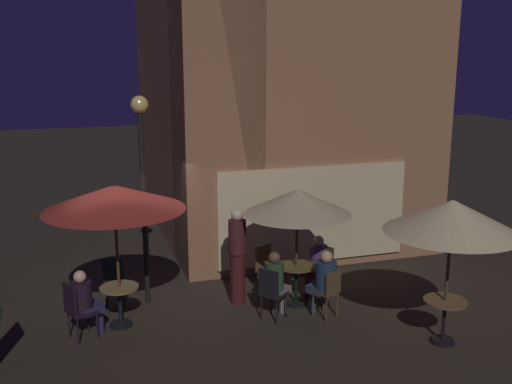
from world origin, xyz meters
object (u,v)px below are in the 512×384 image
cafe_chair_1 (76,307)px  patron_seated_3 (316,262)px  patio_umbrella_0 (114,198)px  cafe_chair_4 (321,266)px  street_lamp_near_corner (142,162)px  cafe_chair_3 (329,289)px  cafe_chair_5 (266,265)px  patron_seated_1 (276,280)px  cafe_chair_0 (114,278)px  patron_seated_0 (84,299)px  cafe_table_0 (120,299)px  cafe_table_1 (296,276)px  patio_umbrella_1 (297,202)px  patron_seated_2 (324,279)px  cafe_chair_2 (271,290)px  patron_standing_4 (237,255)px  cafe_table_2 (445,312)px  patio_umbrella_2 (452,217)px

cafe_chair_1 → patron_seated_3: 4.54m
patio_umbrella_0 → cafe_chair_4: patio_umbrella_0 is taller
street_lamp_near_corner → cafe_chair_3: bearing=-29.2°
cafe_chair_5 → patron_seated_1: size_ratio=0.77×
cafe_chair_1 → patron_seated_3: (4.50, 0.57, 0.10)m
street_lamp_near_corner → cafe_chair_0: size_ratio=4.14×
patron_seated_1 → patron_seated_0: bearing=139.2°
cafe_table_0 → cafe_table_1: 3.24m
patio_umbrella_1 → cafe_chair_3: (0.35, -0.72, -1.44)m
cafe_chair_3 → patron_seated_2: (-0.06, 0.12, 0.15)m
patio_umbrella_1 → cafe_chair_3: size_ratio=2.48×
patron_seated_1 → patron_seated_2: size_ratio=1.01×
patio_umbrella_0 → cafe_chair_3: patio_umbrella_0 is taller
street_lamp_near_corner → cafe_chair_2: size_ratio=4.02×
cafe_chair_1 → patron_standing_4: patron_standing_4 is taller
cafe_table_0 → cafe_chair_4: cafe_chair_4 is taller
cafe_chair_1 → cafe_chair_0: bearing=35.3°
cafe_chair_1 → patron_standing_4: bearing=-11.1°
street_lamp_near_corner → cafe_chair_2: street_lamp_near_corner is taller
cafe_table_1 → cafe_chair_2: bearing=-143.1°
street_lamp_near_corner → patio_umbrella_1: bearing=-20.0°
patio_umbrella_0 → cafe_table_0: bearing=90.0°
cafe_chair_4 → cafe_chair_5: size_ratio=0.98×
street_lamp_near_corner → patron_seated_3: (3.20, -0.65, -2.03)m
patio_umbrella_1 → patron_seated_3: bearing=30.2°
cafe_table_1 → cafe_table_2: size_ratio=1.06×
patio_umbrella_2 → patron_seated_0: 6.08m
cafe_chair_2 → cafe_chair_4: (1.34, 0.89, -0.01)m
cafe_chair_1 → cafe_chair_5: size_ratio=1.02×
patron_seated_2 → patio_umbrella_2: bearing=-162.6°
cafe_table_0 → patron_standing_4: bearing=9.3°
street_lamp_near_corner → cafe_table_1: (2.65, -0.96, -2.15)m
cafe_table_2 → patio_umbrella_1: bearing=129.4°
street_lamp_near_corner → patron_seated_2: street_lamp_near_corner is taller
street_lamp_near_corner → cafe_chair_3: street_lamp_near_corner is taller
street_lamp_near_corner → cafe_table_2: (4.41, -3.10, -2.18)m
cafe_chair_2 → cafe_chair_4: bearing=-3.3°
patio_umbrella_1 → patron_seated_2: size_ratio=1.80×
patron_standing_4 → cafe_chair_3: bearing=40.0°
patio_umbrella_0 → patio_umbrella_1: size_ratio=1.12×
patio_umbrella_0 → cafe_chair_5: 3.43m
cafe_table_1 → cafe_chair_1: size_ratio=0.80×
cafe_table_0 → cafe_chair_1: 0.80m
cafe_chair_5 → patio_umbrella_1: bearing=0.0°
street_lamp_near_corner → cafe_chair_3: 4.06m
cafe_table_0 → patron_standing_4: (2.22, 0.36, 0.43)m
cafe_chair_3 → patio_umbrella_1: bearing=0.0°
cafe_chair_2 → patio_umbrella_1: bearing=0.0°
patio_umbrella_2 → patron_seated_1: patio_umbrella_2 is taller
patio_umbrella_2 → cafe_chair_5: size_ratio=2.49×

